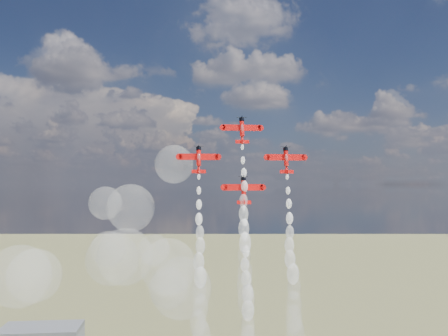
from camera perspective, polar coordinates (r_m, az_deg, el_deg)
plane_lead at (r=153.40m, az=2.17°, el=4.61°), size 12.37×4.23×8.75m
plane_left at (r=149.44m, az=-3.07°, el=1.07°), size 12.37×4.23×8.75m
plane_right at (r=153.28m, az=7.48°, el=1.01°), size 12.37×4.23×8.75m
plane_slot at (r=148.64m, az=2.38°, el=-2.63°), size 12.37×4.23×8.75m
smoke_trail_lead at (r=146.35m, az=2.53°, el=-11.73°), size 5.43×11.77×49.65m
smoke_trail_left at (r=145.31m, az=-2.90°, el=-15.74°), size 6.06×11.86×49.62m
smoke_trail_right at (r=148.97m, az=8.35°, el=-15.23°), size 5.31×12.16×49.34m
smoke_trail_slot at (r=147.31m, az=3.01°, el=-19.40°), size 5.42×12.61×49.44m
drifted_smoke_cloud at (r=162.63m, az=-12.15°, el=-10.78°), size 69.91×34.03×59.08m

